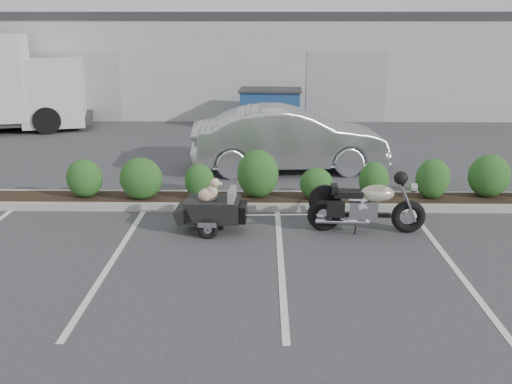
{
  "coord_description": "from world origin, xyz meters",
  "views": [
    {
      "loc": [
        0.92,
        -8.55,
        3.66
      ],
      "look_at": [
        0.78,
        0.67,
        0.75
      ],
      "focal_mm": 38.0,
      "sensor_mm": 36.0,
      "label": 1
    }
  ],
  "objects_px": {
    "pet_trailer": "(212,208)",
    "dumpster": "(270,109)",
    "sedan": "(289,139)",
    "motorcycle": "(366,206)"
  },
  "relations": [
    {
      "from": "pet_trailer",
      "to": "dumpster",
      "type": "height_order",
      "value": "dumpster"
    },
    {
      "from": "motorcycle",
      "to": "pet_trailer",
      "type": "relative_size",
      "value": 1.25
    },
    {
      "from": "motorcycle",
      "to": "sedan",
      "type": "distance_m",
      "value": 4.48
    },
    {
      "from": "motorcycle",
      "to": "dumpster",
      "type": "bearing_deg",
      "value": 102.13
    },
    {
      "from": "pet_trailer",
      "to": "sedan",
      "type": "relative_size",
      "value": 0.35
    },
    {
      "from": "sedan",
      "to": "dumpster",
      "type": "xyz_separation_m",
      "value": [
        -0.41,
        5.55,
        -0.09
      ]
    },
    {
      "from": "motorcycle",
      "to": "dumpster",
      "type": "distance_m",
      "value": 9.99
    },
    {
      "from": "motorcycle",
      "to": "pet_trailer",
      "type": "bearing_deg",
      "value": -177.71
    },
    {
      "from": "sedan",
      "to": "motorcycle",
      "type": "bearing_deg",
      "value": -168.96
    },
    {
      "from": "pet_trailer",
      "to": "sedan",
      "type": "xyz_separation_m",
      "value": [
        1.56,
        4.28,
        0.38
      ]
    }
  ]
}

